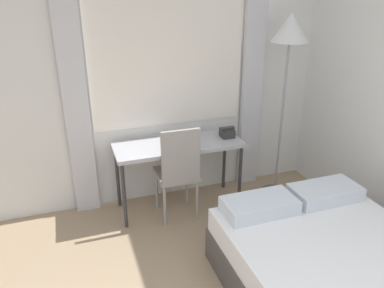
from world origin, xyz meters
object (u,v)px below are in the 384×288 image
desk (178,149)px  desk_chair (178,169)px  standing_lamp (289,42)px  book (178,141)px  telephone (227,133)px

desk → desk_chair: 0.25m
desk → standing_lamp: (1.13, -0.11, 1.04)m
desk_chair → book: size_ratio=3.28×
standing_lamp → desk_chair: bearing=-175.4°
telephone → book: 0.54m
desk_chair → book: (0.08, 0.23, 0.19)m
desk → book: 0.08m
desk_chair → telephone: size_ratio=6.49×
desk → book: book is taller
standing_lamp → book: bearing=173.1°
desk → telephone: telephone is taller
telephone → desk_chair: bearing=-161.3°
desk_chair → standing_lamp: bearing=5.2°
desk → telephone: 0.56m
standing_lamp → book: size_ratio=6.51×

